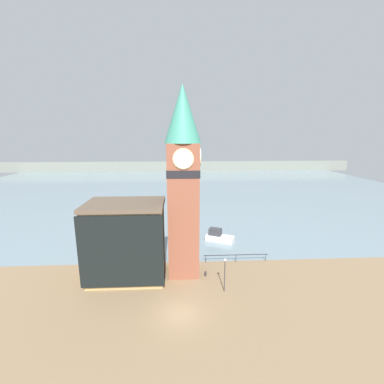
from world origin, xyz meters
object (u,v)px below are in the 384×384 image
at_px(pier_building, 126,241).
at_px(lamp_post, 225,269).
at_px(mooring_bollard_near, 206,273).
at_px(boat_near, 219,236).
at_px(clock_tower, 183,179).

relative_size(pier_building, lamp_post, 2.39).
relative_size(mooring_bollard_near, lamp_post, 0.17).
bearing_deg(mooring_bollard_near, lamp_post, -61.97).
xyz_separation_m(pier_building, boat_near, (13.47, 11.05, -4.19)).
height_order(clock_tower, mooring_bollard_near, clock_tower).
xyz_separation_m(boat_near, lamp_post, (-1.62, -14.89, 2.10)).
bearing_deg(lamp_post, pier_building, 162.06).
height_order(mooring_bollard_near, lamp_post, lamp_post).
distance_m(boat_near, lamp_post, 15.12).
bearing_deg(clock_tower, lamp_post, -44.71).
height_order(pier_building, boat_near, pier_building).
xyz_separation_m(pier_building, mooring_bollard_near, (10.01, -0.37, -4.60)).
bearing_deg(lamp_post, clock_tower, 135.29).
relative_size(boat_near, lamp_post, 1.23).
xyz_separation_m(mooring_bollard_near, lamp_post, (1.85, -3.47, 2.51)).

